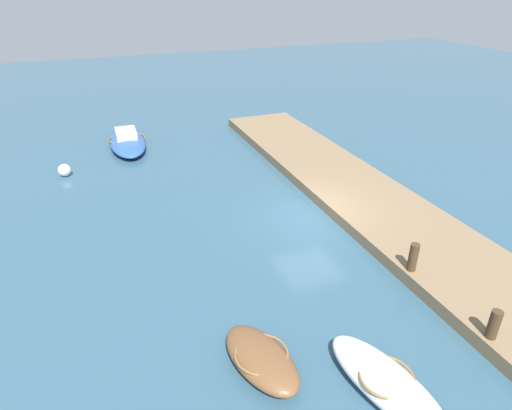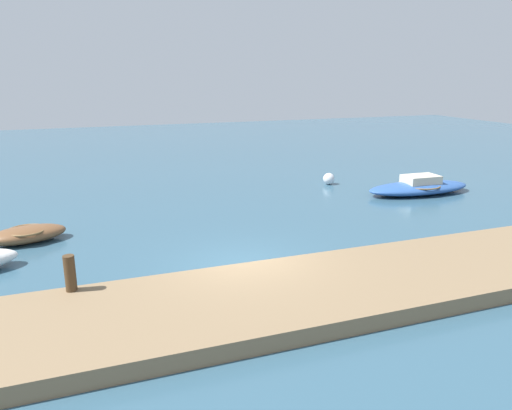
{
  "view_description": "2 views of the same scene",
  "coord_description": "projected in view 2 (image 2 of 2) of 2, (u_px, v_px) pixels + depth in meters",
  "views": [
    {
      "loc": [
        -13.32,
        7.61,
        8.53
      ],
      "look_at": [
        0.51,
        2.18,
        0.68
      ],
      "focal_mm": 30.86,
      "sensor_mm": 36.0,
      "label": 1
    },
    {
      "loc": [
        -4.25,
        -12.8,
        5.66
      ],
      "look_at": [
        1.42,
        2.69,
        1.12
      ],
      "focal_mm": 33.96,
      "sensor_mm": 36.0,
      "label": 2
    }
  ],
  "objects": [
    {
      "name": "dinghy_brown",
      "position": [
        27.0,
        234.0,
        16.6
      ],
      "size": [
        2.77,
        1.79,
        0.56
      ],
      "rotation": [
        0.0,
        0.0,
        0.22
      ],
      "color": "brown",
      "rests_on": "ground_plane"
    },
    {
      "name": "marker_buoy",
      "position": [
        329.0,
        179.0,
        25.2
      ],
      "size": [
        0.6,
        0.6,
        0.6
      ],
      "primitive_type": "sphere",
      "color": "silver",
      "rests_on": "ground_plane"
    },
    {
      "name": "mooring_post_mid_west",
      "position": [
        70.0,
        273.0,
        11.88
      ],
      "size": [
        0.28,
        0.28,
        0.92
      ],
      "primitive_type": "cylinder",
      "color": "#47331E",
      "rests_on": "dock_platform"
    },
    {
      "name": "dock_platform",
      "position": [
        276.0,
        298.0,
        12.09
      ],
      "size": [
        24.79,
        3.93,
        0.43
      ],
      "primitive_type": "cube",
      "color": "#846B4C",
      "rests_on": "ground_plane"
    },
    {
      "name": "ground_plane",
      "position": [
        243.0,
        268.0,
        14.5
      ],
      "size": [
        84.0,
        84.0,
        0.0
      ],
      "primitive_type": "plane",
      "color": "#33566B"
    },
    {
      "name": "motorboat_blue",
      "position": [
        419.0,
        187.0,
        23.27
      ],
      "size": [
        5.39,
        2.09,
        0.89
      ],
      "rotation": [
        0.0,
        0.0,
        -0.03
      ],
      "color": "#2D569E",
      "rests_on": "ground_plane"
    }
  ]
}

